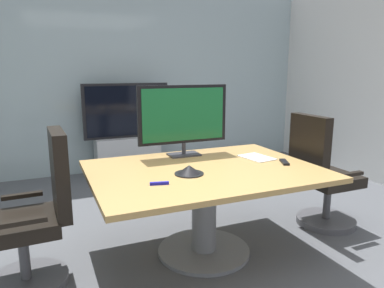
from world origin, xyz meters
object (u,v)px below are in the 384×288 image
office_chair_left (36,223)px  wall_display_unit (128,144)px  conference_table (204,190)px  conference_phone (189,170)px  remote_control (284,162)px  tv_monitor (183,116)px  office_chair_right (321,180)px

office_chair_left → wall_display_unit: bearing=151.4°
conference_table → office_chair_left: size_ratio=1.63×
conference_table → wall_display_unit: bearing=91.2°
conference_table → wall_display_unit: (-0.05, 2.48, -0.10)m
conference_table → wall_display_unit: 2.48m
conference_phone → remote_control: 0.86m
tv_monitor → office_chair_right: bearing=-19.9°
conference_table → office_chair_right: 1.25m
conference_table → office_chair_right: (1.25, 0.04, -0.09)m
office_chair_left → remote_control: size_ratio=6.41×
conference_table → tv_monitor: 0.72m
conference_table → remote_control: remote_control is taller
office_chair_right → wall_display_unit: (-1.30, 2.45, -0.01)m
office_chair_right → tv_monitor: 1.45m
tv_monitor → conference_phone: bearing=-107.8°
office_chair_left → tv_monitor: tv_monitor is taller
conference_table → tv_monitor: (0.01, 0.48, 0.54)m
tv_monitor → wall_display_unit: tv_monitor is taller
tv_monitor → wall_display_unit: size_ratio=0.64×
conference_phone → wall_display_unit: bearing=87.3°
office_chair_right → wall_display_unit: 2.77m
office_chair_left → wall_display_unit: wall_display_unit is taller
office_chair_right → office_chair_left: bearing=89.4°
tv_monitor → conference_table: bearing=-91.7°
office_chair_right → remote_control: (-0.56, -0.15, 0.28)m
office_chair_left → conference_phone: 1.13m
office_chair_right → tv_monitor: size_ratio=1.30×
office_chair_right → conference_phone: office_chair_right is taller
conference_table → remote_control: (0.69, -0.11, 0.19)m
office_chair_left → tv_monitor: 1.47m
office_chair_left → office_chair_right: same height
wall_display_unit → tv_monitor: bearing=-88.1°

